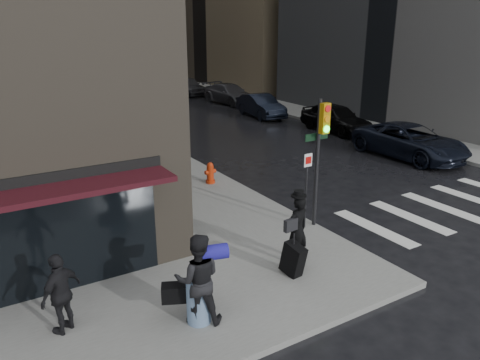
# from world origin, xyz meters

# --- Properties ---
(ground) EXTENTS (140.00, 140.00, 0.00)m
(ground) POSITION_xyz_m (0.00, 0.00, 0.00)
(ground) COLOR black
(ground) RESTS_ON ground
(sidewalk_left) EXTENTS (4.00, 50.00, 0.15)m
(sidewalk_left) POSITION_xyz_m (0.00, 27.00, 0.07)
(sidewalk_left) COLOR slate
(sidewalk_left) RESTS_ON ground
(sidewalk_right) EXTENTS (3.00, 50.00, 0.15)m
(sidewalk_right) POSITION_xyz_m (13.50, 27.00, 0.07)
(sidewalk_right) COLOR slate
(sidewalk_right) RESTS_ON ground
(crosswalk) EXTENTS (8.50, 3.00, 0.01)m
(crosswalk) POSITION_xyz_m (7.50, 1.00, 0.00)
(crosswalk) COLOR silver
(crosswalk) RESTS_ON ground
(man_overcoat) EXTENTS (1.00, 1.07, 1.93)m
(man_overcoat) POSITION_xyz_m (-0.08, 0.26, 0.96)
(man_overcoat) COLOR black
(man_overcoat) RESTS_ON ground
(man_jeans) EXTENTS (1.30, 1.14, 1.90)m
(man_jeans) POSITION_xyz_m (-3.16, -0.57, 1.10)
(man_jeans) COLOR black
(man_jeans) RESTS_ON ground
(man_greycoat) EXTENTS (1.02, 0.88, 1.64)m
(man_greycoat) POSITION_xyz_m (-5.50, 0.51, 0.97)
(man_greycoat) COLOR black
(man_greycoat) RESTS_ON ground
(traffic_light) EXTENTS (0.93, 0.44, 3.73)m
(traffic_light) POSITION_xyz_m (1.87, 1.81, 2.56)
(traffic_light) COLOR black
(traffic_light) RESTS_ON ground
(fire_hydrant) EXTENTS (0.45, 0.35, 0.80)m
(fire_hydrant) POSITION_xyz_m (1.08, 6.88, 0.51)
(fire_hydrant) COLOR #B1290A
(fire_hydrant) RESTS_ON ground
(parked_car_0) EXTENTS (2.54, 5.43, 1.50)m
(parked_car_0) POSITION_xyz_m (10.75, 5.75, 0.75)
(parked_car_0) COLOR black
(parked_car_0) RESTS_ON ground
(parked_car_1) EXTENTS (1.96, 4.66, 1.57)m
(parked_car_1) POSITION_xyz_m (11.57, 11.56, 0.79)
(parked_car_1) COLOR black
(parked_car_1) RESTS_ON ground
(parked_car_2) EXTENTS (1.99, 4.57, 1.46)m
(parked_car_2) POSITION_xyz_m (10.41, 17.38, 0.73)
(parked_car_2) COLOR black
(parked_car_2) RESTS_ON ground
(parked_car_3) EXTENTS (2.54, 5.23, 1.47)m
(parked_car_3) POSITION_xyz_m (11.45, 23.19, 0.73)
(parked_car_3) COLOR #3E3E43
(parked_car_3) RESTS_ON ground
(parked_car_4) EXTENTS (1.98, 4.52, 1.52)m
(parked_car_4) POSITION_xyz_m (10.69, 29.01, 0.76)
(parked_car_4) COLOR #3D3E42
(parked_car_4) RESTS_ON ground
(parked_car_5) EXTENTS (2.07, 4.75, 1.52)m
(parked_car_5) POSITION_xyz_m (11.16, 34.82, 0.76)
(parked_car_5) COLOR black
(parked_car_5) RESTS_ON ground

